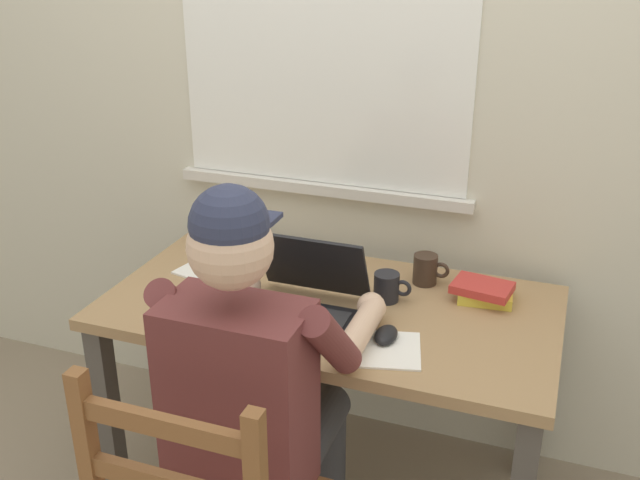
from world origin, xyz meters
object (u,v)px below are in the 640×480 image
coffee_mug_white (227,275)px  book_stack_main (484,291)px  laptop (301,298)px  computer_mouse (386,335)px  coffee_mug_dark (387,287)px  desk (330,331)px  seated_person (257,385)px  coffee_mug_spare (426,269)px

coffee_mug_white → book_stack_main: 0.78m
laptop → book_stack_main: 0.55m
laptop → book_stack_main: size_ratio=1.77×
computer_mouse → coffee_mug_dark: coffee_mug_dark is taller
coffee_mug_dark → desk: bearing=-155.3°
computer_mouse → coffee_mug_white: (-0.54, 0.13, 0.03)m
coffee_mug_dark → seated_person: bearing=-111.7°
computer_mouse → laptop: bearing=167.3°
laptop → desk: bearing=60.3°
coffee_mug_white → book_stack_main: (0.75, 0.20, -0.02)m
computer_mouse → coffee_mug_spare: size_ratio=0.88×
laptop → computer_mouse: size_ratio=3.30×
laptop → coffee_mug_spare: (0.29, 0.32, -0.00)m
laptop → coffee_mug_dark: size_ratio=2.90×
desk → seated_person: bearing=-95.8°
seated_person → book_stack_main: size_ratio=6.66×
seated_person → laptop: (-0.01, 0.33, 0.08)m
desk → book_stack_main: (0.43, 0.17, 0.13)m
seated_person → coffee_mug_dark: size_ratio=10.89×
seated_person → laptop: bearing=91.8°
desk → coffee_mug_white: coffee_mug_white is taller
seated_person → coffee_mug_dark: seated_person is taller
desk → computer_mouse: (0.21, -0.15, 0.12)m
coffee_mug_dark → coffee_mug_spare: (0.08, 0.15, 0.00)m
computer_mouse → coffee_mug_white: size_ratio=0.82×
computer_mouse → coffee_mug_white: bearing=166.5°
computer_mouse → coffee_mug_spare: coffee_mug_spare is taller
laptop → coffee_mug_spare: laptop is taller
seated_person → computer_mouse: (0.26, 0.27, 0.04)m
book_stack_main → coffee_mug_spare: bearing=164.9°
seated_person → coffee_mug_spare: bearing=66.5°
coffee_mug_white → book_stack_main: size_ratio=0.66×
coffee_mug_white → seated_person: bearing=-55.1°
laptop → coffee_mug_white: size_ratio=2.69×
coffee_mug_spare → book_stack_main: bearing=-15.1°
book_stack_main → coffee_mug_dark: bearing=-159.8°
seated_person → book_stack_main: bearing=51.9°
seated_person → coffee_mug_dark: bearing=68.3°
seated_person → computer_mouse: size_ratio=12.40×
desk → coffee_mug_white: (-0.32, -0.02, 0.15)m
computer_mouse → desk: bearing=144.3°
computer_mouse → coffee_mug_spare: bearing=86.1°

